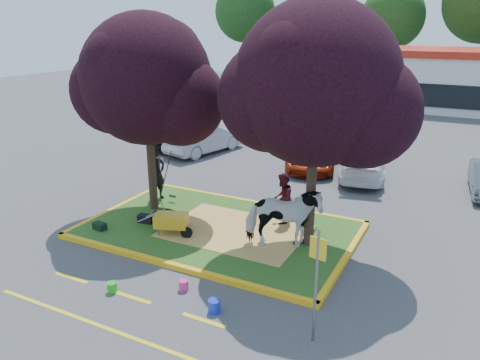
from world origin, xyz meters
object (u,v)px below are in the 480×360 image
at_px(cow, 283,218).
at_px(bucket_pink, 184,285).
at_px(car_silver, 205,138).
at_px(wheelbarrow, 172,221).
at_px(bucket_blue, 214,306).
at_px(handler, 157,174).
at_px(calf, 167,217).
at_px(car_black, 184,135).
at_px(bucket_green, 112,287).
at_px(sign_post, 317,274).

height_order(cow, bucket_pink, cow).
relative_size(bucket_pink, car_silver, 0.06).
bearing_deg(bucket_pink, wheelbarrow, 130.26).
bearing_deg(bucket_blue, wheelbarrow, 138.35).
bearing_deg(handler, cow, -90.22).
height_order(handler, bucket_pink, handler).
bearing_deg(wheelbarrow, handler, 112.62).
distance_m(cow, calf, 3.93).
bearing_deg(calf, car_black, 121.00).
xyz_separation_m(bucket_pink, car_black, (-7.74, 11.68, 0.55)).
height_order(bucket_green, car_silver, car_silver).
bearing_deg(car_silver, bucket_blue, 135.57).
distance_m(bucket_green, bucket_pink, 1.74).
xyz_separation_m(cow, handler, (-5.50, 1.52, 0.06)).
height_order(calf, bucket_green, calf).
xyz_separation_m(bucket_green, car_silver, (-4.72, 12.22, 0.60)).
relative_size(wheelbarrow, car_silver, 0.40).
xyz_separation_m(cow, car_black, (-9.12, 8.67, -0.38)).
bearing_deg(car_black, car_silver, -15.10).
relative_size(wheelbarrow, car_black, 0.44).
distance_m(calf, bucket_green, 3.83).
relative_size(calf, bucket_pink, 4.45).
height_order(handler, sign_post, sign_post).
bearing_deg(car_black, wheelbarrow, -60.47).
distance_m(sign_post, bucket_pink, 3.77).
relative_size(bucket_blue, car_silver, 0.07).
xyz_separation_m(bucket_blue, car_black, (-8.88, 12.14, 0.53)).
relative_size(sign_post, car_black, 0.63).
distance_m(cow, bucket_pink, 3.44).
relative_size(calf, bucket_green, 4.49).
bearing_deg(bucket_blue, calf, 137.89).
bearing_deg(sign_post, calf, 161.13).
distance_m(bucket_pink, bucket_blue, 1.23).
distance_m(handler, bucket_pink, 6.19).
bearing_deg(cow, sign_post, -172.47).
xyz_separation_m(bucket_blue, car_silver, (-7.37, 11.80, 0.58)).
bearing_deg(bucket_green, sign_post, 5.55).
bearing_deg(wheelbarrow, car_silver, 93.95).
bearing_deg(bucket_green, wheelbarrow, 97.22).
xyz_separation_m(handler, bucket_pink, (4.11, -4.53, -0.98)).
height_order(bucket_green, bucket_pink, bucket_pink).
bearing_deg(handler, bucket_blue, -118.30).
height_order(calf, car_black, car_black).
relative_size(calf, wheelbarrow, 0.66).
bearing_deg(cow, calf, 69.00).
bearing_deg(cow, car_silver, 18.51).
bearing_deg(bucket_pink, car_black, 123.52).
xyz_separation_m(calf, handler, (-1.64, 1.72, 0.71)).
bearing_deg(handler, bucket_green, -139.02).
height_order(cow, calf, cow).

